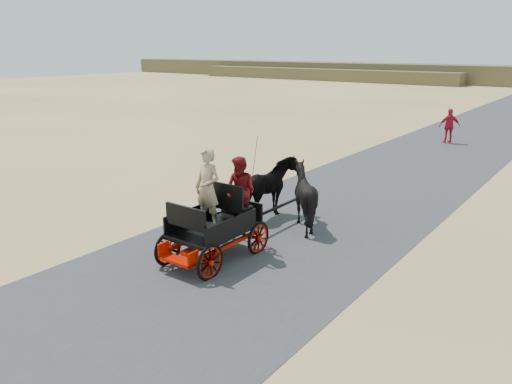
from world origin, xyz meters
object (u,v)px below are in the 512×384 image
Objects in this scene: carriage at (214,243)px; pedestrian at (449,126)px; horse_left at (270,190)px; horse_right at (304,196)px.

carriage is 1.39× the size of pedestrian.
pedestrian reaches higher than horse_left.
carriage is 1.41× the size of horse_right.
horse_right reaches higher than carriage.
pedestrian reaches higher than horse_right.
horse_left is at bearing 100.39° from carriage.
pedestrian reaches higher than carriage.
carriage is 3.09m from horse_left.
carriage is at bearing 79.61° from horse_right.
horse_right is at bearing -180.00° from horse_left.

